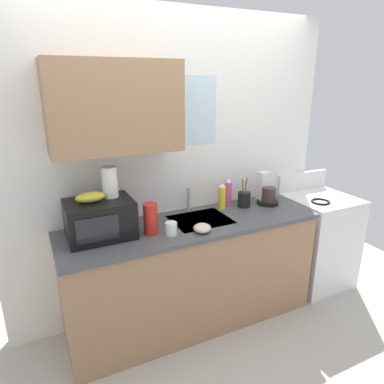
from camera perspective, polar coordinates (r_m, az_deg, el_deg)
kitchen_wall_assembly at (r=2.83m, az=-4.62°, el=5.54°), size 2.83×0.42×2.50m
counter_unit at (r=2.94m, az=0.03°, el=-12.90°), size 2.06×0.63×0.90m
sink_faucet at (r=2.94m, az=-0.55°, el=-1.18°), size 0.03×0.03×0.21m
stove_range at (r=3.69m, az=19.75°, el=-7.34°), size 0.60×0.60×1.08m
microwave at (r=2.53m, az=-14.88°, el=-4.31°), size 0.46×0.35×0.27m
banana_bunch at (r=2.47m, az=-16.33°, el=-0.81°), size 0.20×0.11×0.07m
paper_towel_roll at (r=2.52m, az=-13.33°, el=1.61°), size 0.11×0.11×0.22m
coffee_maker at (r=3.19m, az=12.09°, el=-0.00°), size 0.19×0.21×0.28m
dish_soap_bottle_yellow at (r=3.00m, az=4.95°, el=-0.74°), size 0.06×0.06×0.23m
dish_soap_bottle_pink at (r=3.09m, az=5.98°, el=-0.08°), size 0.06×0.06×0.25m
cereal_canister at (r=2.53m, az=-6.81°, el=-4.36°), size 0.10×0.10×0.23m
mug_white at (r=2.51m, az=-3.42°, el=-6.01°), size 0.08×0.08×0.09m
utensil_crock at (r=3.08m, az=8.53°, el=-1.14°), size 0.11×0.11×0.26m
small_bowl at (r=2.56m, az=1.69°, el=-5.94°), size 0.13×0.13×0.06m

